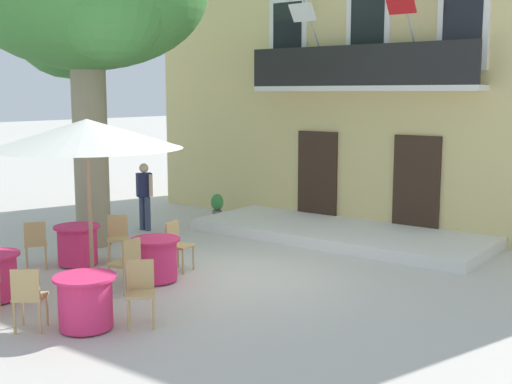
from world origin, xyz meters
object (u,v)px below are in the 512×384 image
(cafe_table_far_side, at_px, (78,245))
(ground_planter_left, at_px, (217,205))
(cafe_chair_front_0, at_px, (127,261))
(cafe_umbrella, at_px, (87,135))
(cafe_chair_near_tree_1, at_px, (28,294))
(cafe_chair_far_side_1, at_px, (35,241))
(cafe_chair_near_tree_0, at_px, (141,288))
(cafe_chair_front_1, at_px, (177,242))
(cafe_chair_far_side_0, at_px, (118,235))
(plane_tree, at_px, (84,1))
(pedestrian_near_entrance, at_px, (144,193))
(cafe_table_near_tree, at_px, (86,302))
(cafe_table_front, at_px, (156,259))

(cafe_table_far_side, distance_m, ground_planter_left, 5.19)
(cafe_chair_front_0, relative_size, cafe_umbrella, 0.31)
(cafe_table_far_side, bearing_deg, cafe_chair_front_0, -17.00)
(cafe_chair_near_tree_1, height_order, cafe_chair_far_side_1, same)
(cafe_chair_near_tree_0, bearing_deg, cafe_chair_far_side_1, 166.73)
(cafe_chair_near_tree_1, distance_m, cafe_chair_front_1, 3.54)
(cafe_chair_front_0, xyz_separation_m, cafe_umbrella, (-0.12, -0.62, 2.08))
(cafe_chair_far_side_0, bearing_deg, cafe_chair_near_tree_0, -36.49)
(cafe_chair_near_tree_0, bearing_deg, plane_tree, 147.58)
(cafe_chair_front_1, height_order, cafe_umbrella, cafe_umbrella)
(ground_planter_left, bearing_deg, cafe_chair_front_0, -62.99)
(cafe_chair_front_0, relative_size, cafe_chair_far_side_1, 1.00)
(cafe_chair_front_1, xyz_separation_m, pedestrian_near_entrance, (-3.10, 2.16, 0.37))
(cafe_chair_front_0, bearing_deg, cafe_chair_front_1, 101.36)
(cafe_table_near_tree, relative_size, cafe_chair_front_1, 0.95)
(cafe_chair_far_side_0, distance_m, cafe_umbrella, 3.17)
(cafe_umbrella, bearing_deg, cafe_chair_near_tree_0, -11.50)
(cafe_chair_far_side_0, distance_m, pedestrian_near_entrance, 3.01)
(plane_tree, distance_m, cafe_table_far_side, 5.04)
(cafe_chair_near_tree_1, relative_size, cafe_chair_far_side_1, 1.00)
(plane_tree, xyz_separation_m, cafe_umbrella, (3.13, -2.59, -2.50))
(cafe_chair_front_1, bearing_deg, pedestrian_near_entrance, 145.05)
(cafe_chair_far_side_0, height_order, cafe_umbrella, cafe_umbrella)
(cafe_chair_front_1, bearing_deg, cafe_table_near_tree, -69.77)
(plane_tree, xyz_separation_m, pedestrian_near_entrance, (-0.14, 1.67, -4.21))
(cafe_chair_front_0, bearing_deg, cafe_umbrella, -100.69)
(cafe_chair_far_side_1, bearing_deg, ground_planter_left, 94.85)
(cafe_chair_front_0, distance_m, cafe_table_far_side, 2.18)
(cafe_table_far_side, relative_size, ground_planter_left, 1.32)
(cafe_umbrella, xyz_separation_m, ground_planter_left, (-2.82, 6.37, -2.25))
(cafe_umbrella, bearing_deg, cafe_table_front, 89.69)
(plane_tree, distance_m, ground_planter_left, 6.08)
(plane_tree, height_order, ground_planter_left, plane_tree)
(pedestrian_near_entrance, bearing_deg, cafe_chair_near_tree_1, -57.17)
(plane_tree, relative_size, cafe_chair_near_tree_1, 7.51)
(cafe_table_far_side, bearing_deg, ground_planter_left, 99.48)
(cafe_table_far_side, bearing_deg, cafe_chair_near_tree_1, -48.65)
(ground_planter_left, bearing_deg, cafe_chair_near_tree_1, -67.68)
(cafe_table_far_side, xyz_separation_m, pedestrian_near_entrance, (-1.32, 3.01, 0.51))
(cafe_table_near_tree, height_order, cafe_chair_front_1, cafe_chair_front_1)
(cafe_chair_near_tree_0, xyz_separation_m, cafe_chair_near_tree_1, (-1.01, -1.12, 0.00))
(cafe_table_near_tree, height_order, cafe_umbrella, cafe_umbrella)
(cafe_chair_near_tree_1, distance_m, cafe_table_front, 2.79)
(cafe_chair_near_tree_0, relative_size, cafe_table_front, 1.05)
(cafe_chair_front_0, distance_m, pedestrian_near_entrance, 4.99)
(cafe_table_front, distance_m, cafe_chair_far_side_0, 1.60)
(cafe_table_near_tree, distance_m, cafe_chair_near_tree_0, 0.77)
(cafe_chair_near_tree_0, distance_m, cafe_chair_far_side_0, 3.59)
(cafe_chair_far_side_1, xyz_separation_m, cafe_umbrella, (2.33, -0.59, 2.08))
(cafe_chair_front_0, distance_m, cafe_umbrella, 2.17)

